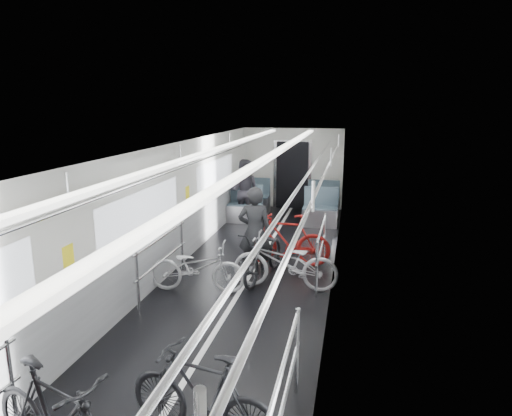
{
  "coord_description": "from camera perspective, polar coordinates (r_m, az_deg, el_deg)",
  "views": [
    {
      "loc": [
        1.78,
        -6.55,
        3.13
      ],
      "look_at": [
        0.0,
        1.76,
        1.16
      ],
      "focal_mm": 32.0,
      "sensor_mm": 36.0,
      "label": 1
    }
  ],
  "objects": [
    {
      "name": "bike_right_mid",
      "position": [
        7.81,
        3.65,
        -6.84
      ],
      "size": [
        1.82,
        0.65,
        0.95
      ],
      "primitive_type": "imported",
      "rotation": [
        0.0,
        0.0,
        -1.58
      ],
      "color": "#A6A6AB",
      "rests_on": "floor"
    },
    {
      "name": "bike_left_far",
      "position": [
        7.79,
        -7.4,
        -7.35
      ],
      "size": [
        1.68,
        0.71,
        0.86
      ],
      "primitive_type": "imported",
      "rotation": [
        0.0,
        0.0,
        1.66
      ],
      "color": "#A9AAAE",
      "rests_on": "floor"
    },
    {
      "name": "person_standing",
      "position": [
        8.31,
        -0.17,
        -2.98
      ],
      "size": [
        0.65,
        0.47,
        1.67
      ],
      "primitive_type": "imported",
      "rotation": [
        0.0,
        0.0,
        3.27
      ],
      "color": "black",
      "rests_on": "floor"
    },
    {
      "name": "person_seated",
      "position": [
        12.2,
        -1.53,
        2.21
      ],
      "size": [
        0.84,
        0.66,
        1.68
      ],
      "primitive_type": "imported",
      "rotation": [
        0.0,
        0.0,
        3.18
      ],
      "color": "#2C2A31",
      "rests_on": "floor"
    },
    {
      "name": "bike_right_near",
      "position": [
        4.59,
        -6.67,
        -22.37
      ],
      "size": [
        1.65,
        0.77,
        0.95
      ],
      "primitive_type": "imported",
      "rotation": [
        0.0,
        0.0,
        -1.78
      ],
      "color": "black",
      "rests_on": "floor"
    },
    {
      "name": "car_shell",
      "position": [
        8.75,
        0.03,
        -0.19
      ],
      "size": [
        3.02,
        14.01,
        2.41
      ],
      "color": "black",
      "rests_on": "ground"
    },
    {
      "name": "bike_aisle",
      "position": [
        8.29,
        1.04,
        -5.75
      ],
      "size": [
        0.91,
        1.83,
        0.92
      ],
      "primitive_type": "imported",
      "rotation": [
        0.0,
        0.0,
        -0.18
      ],
      "color": "black",
      "rests_on": "floor"
    },
    {
      "name": "bike_right_far",
      "position": [
        8.96,
        3.85,
        -3.95
      ],
      "size": [
        1.72,
        0.5,
        1.03
      ],
      "primitive_type": "imported",
      "rotation": [
        0.0,
        0.0,
        -1.58
      ],
      "color": "maroon",
      "rests_on": "floor"
    }
  ]
}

